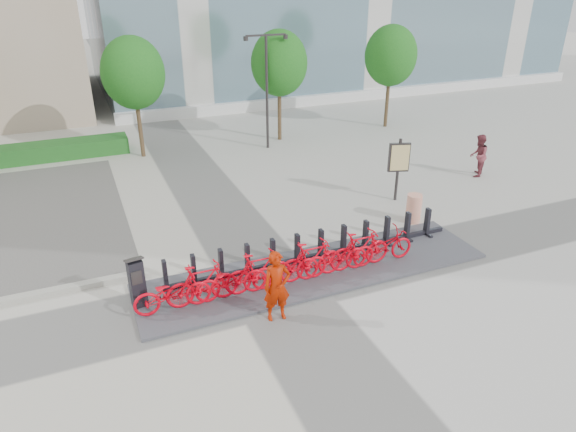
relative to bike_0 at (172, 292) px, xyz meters
name	(u,v)px	position (x,y,z in m)	size (l,w,h in m)	color
ground	(275,287)	(2.60, 0.05, -0.56)	(120.00, 120.00, 0.00)	#ACACA9
hedge_b	(56,150)	(-2.40, 13.25, -0.21)	(6.00, 1.20, 0.70)	#1C5E20
tree_1	(133,73)	(1.10, 12.05, 3.03)	(2.60, 2.60, 5.10)	brown
tree_2	(279,63)	(7.60, 12.05, 3.03)	(2.60, 2.60, 5.10)	brown
tree_3	(391,56)	(13.60, 12.05, 3.03)	(2.60, 2.60, 5.10)	brown
streetlamp	(267,79)	(6.60, 11.05, 2.57)	(2.00, 0.20, 5.00)	black
dock_pad	(315,270)	(3.90, 0.35, -0.52)	(9.60, 2.40, 0.08)	#46464E
dock_rail_posts	(310,247)	(3.96, 0.82, -0.06)	(8.02, 0.50, 0.85)	black
bike_0	(172,292)	(0.00, 0.00, 0.00)	(0.64, 1.83, 0.96)	red
bike_1	(202,284)	(0.72, 0.00, 0.05)	(0.50, 1.78, 1.07)	red
bike_2	(231,279)	(1.44, 0.00, 0.00)	(0.64, 1.83, 0.96)	red
bike_3	(259,272)	(2.16, 0.00, 0.05)	(0.50, 1.78, 1.07)	red
bike_4	(286,268)	(2.88, 0.00, 0.00)	(0.64, 1.83, 0.96)	red
bike_5	(311,260)	(3.60, 0.00, 0.05)	(0.50, 1.78, 1.07)	red
bike_6	(336,256)	(4.32, 0.00, 0.00)	(0.64, 1.83, 0.96)	red
bike_7	(360,250)	(5.04, 0.00, 0.05)	(0.50, 1.78, 1.07)	red
bike_8	(383,246)	(5.76, 0.00, 0.00)	(0.64, 1.83, 0.96)	red
kiosk	(137,282)	(-0.72, 0.51, 0.16)	(0.46, 0.41, 1.35)	black
worker_red	(277,286)	(2.18, -1.16, 0.31)	(0.63, 0.42, 1.74)	#9F1A00
pedestrian	(478,156)	(12.94, 4.43, 0.28)	(0.81, 0.63, 1.68)	brown
construction_barrel	(414,208)	(8.15, 1.91, -0.09)	(0.49, 0.49, 0.94)	#FF531C
map_sign	(399,160)	(8.63, 3.63, 0.93)	(0.73, 0.33, 2.26)	black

